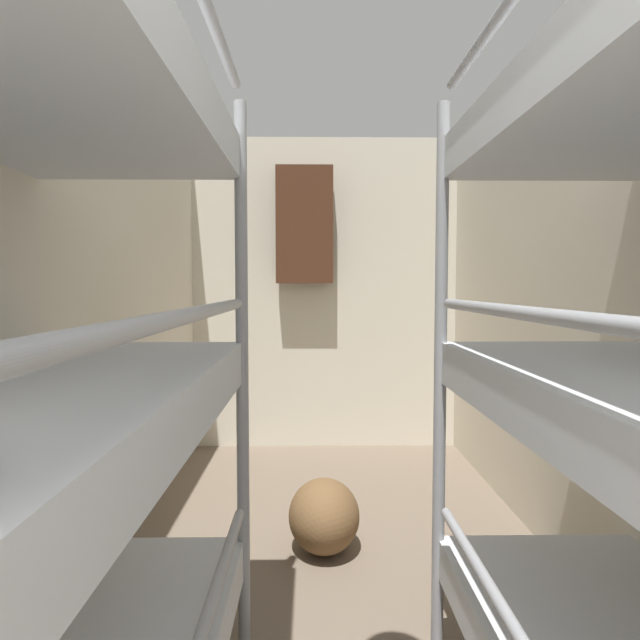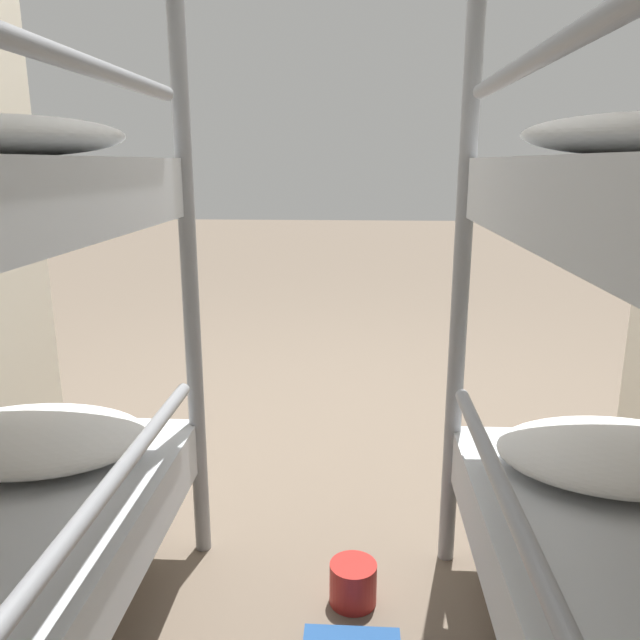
% 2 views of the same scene
% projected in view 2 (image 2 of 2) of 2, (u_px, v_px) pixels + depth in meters
% --- Properties ---
extents(ground_plane, '(20.00, 20.00, 0.00)m').
position_uv_depth(ground_plane, '(332.00, 460.00, 2.35)').
color(ground_plane, '#6B5B4C').
extents(tin_can, '(0.12, 0.12, 0.11)m').
position_uv_depth(tin_can, '(353.00, 583.00, 1.58)').
color(tin_can, '#AD231E').
rests_on(tin_can, ground_plane).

